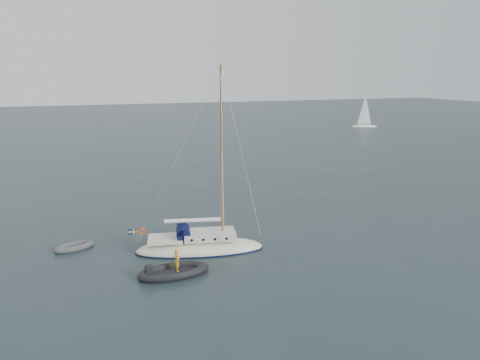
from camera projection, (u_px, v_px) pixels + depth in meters
name	position (u px, v px, depth m)	size (l,w,h in m)	color
ground	(231.00, 231.00, 33.23)	(300.00, 300.00, 0.00)	black
sailboat	(200.00, 237.00, 29.34)	(8.43, 2.53, 12.00)	beige
dinghy	(74.00, 247.00, 29.82)	(2.60, 1.18, 0.37)	#47474C
rib	(173.00, 271.00, 25.94)	(4.09, 1.86, 1.53)	black
distant_yacht_b	(365.00, 112.00, 98.38)	(5.54, 2.95, 7.34)	silver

